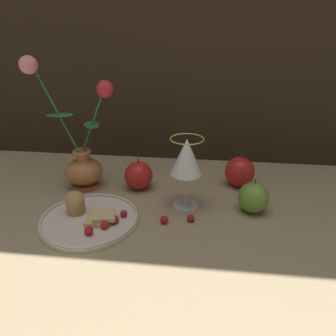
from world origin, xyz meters
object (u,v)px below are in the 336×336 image
vase (81,156)px  apple_near_glass (240,172)px  apple_beside_vase (253,197)px  apple_at_table_edge (139,175)px  wine_glass (187,159)px  plate_with_pastries (88,217)px

vase → apple_near_glass: size_ratio=3.68×
apple_beside_vase → apple_at_table_edge: 0.31m
vase → apple_at_table_edge: vase is taller
apple_beside_vase → apple_near_glass: 0.14m
wine_glass → apple_near_glass: (0.14, 0.13, -0.08)m
plate_with_pastries → apple_near_glass: bearing=32.4°
apple_beside_vase → apple_near_glass: (-0.02, 0.13, 0.00)m
plate_with_pastries → apple_beside_vase: apple_beside_vase is taller
plate_with_pastries → apple_near_glass: apple_near_glass is taller
plate_with_pastries → apple_near_glass: size_ratio=2.36×
wine_glass → apple_near_glass: 0.21m
wine_glass → apple_at_table_edge: size_ratio=1.99×
vase → apple_near_glass: (0.43, 0.06, -0.05)m
wine_glass → apple_at_table_edge: 0.18m
vase → plate_with_pastries: 0.20m
wine_glass → plate_with_pastries: bearing=-155.3°
vase → apple_beside_vase: (0.45, -0.08, -0.05)m
apple_at_table_edge → plate_with_pastries: bearing=-115.1°
wine_glass → apple_beside_vase: size_ratio=2.06×
vase → wine_glass: 0.30m
plate_with_pastries → apple_beside_vase: size_ratio=2.60×
vase → apple_at_table_edge: size_ratio=3.91×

